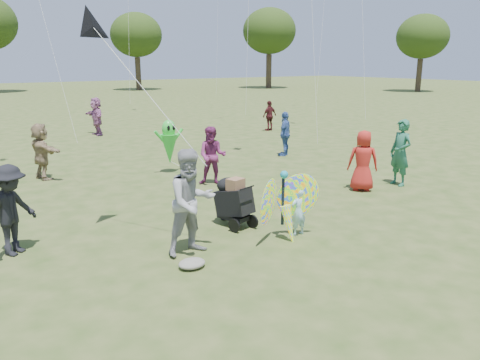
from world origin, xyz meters
name	(u,v)px	position (x,y,z in m)	size (l,w,h in m)	color
ground	(292,249)	(0.00, 0.00, 0.00)	(160.00, 160.00, 0.00)	#51592B
child_girl	(298,212)	(0.60, 0.51, 0.51)	(0.37, 0.24, 1.02)	#9ECFE0
adult_man	(192,202)	(-1.68, 0.94, 1.01)	(0.98, 0.76, 2.01)	gray
grey_bag	(192,263)	(-2.02, 0.37, 0.08)	(0.49, 0.40, 0.16)	gray
crowd_a	(363,161)	(4.42, 2.13, 0.85)	(0.83, 0.54, 1.71)	#AB211B
crowd_b	(11,210)	(-4.47, 2.82, 0.86)	(1.12, 0.64, 1.73)	black
crowd_c	(285,134)	(5.88, 7.22, 0.85)	(0.99, 0.41, 1.69)	#375597
crowd_d	(41,151)	(-2.65, 8.63, 0.87)	(1.61, 0.51, 1.74)	#92785A
crowd_e	(212,156)	(1.30, 5.07, 0.86)	(0.84, 0.65, 1.72)	#722657
crowd_f	(401,153)	(5.76, 1.90, 0.97)	(0.71, 0.46, 1.93)	#256349
crowd_h	(270,116)	(9.52, 12.79, 0.78)	(0.91, 0.38, 1.56)	#47171B
crowd_j	(96,116)	(1.63, 16.49, 0.92)	(1.71, 0.54, 1.84)	#9D598D
jogging_stroller	(233,199)	(-0.19, 1.79, 0.61)	(0.66, 1.11, 1.09)	black
butterfly_kite	(285,207)	(0.18, 0.45, 0.71)	(1.74, 0.75, 1.65)	#FE2829
delta_kite_rig	(94,28)	(-2.69, 2.73, 4.15)	(1.87, 2.02, 2.97)	black
alien_kite	(169,144)	(0.92, 7.11, 0.97)	(1.12, 0.69, 1.74)	green
tree_line	(17,26)	(3.67, 44.99, 6.86)	(91.78, 33.60, 10.79)	#3A2D21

